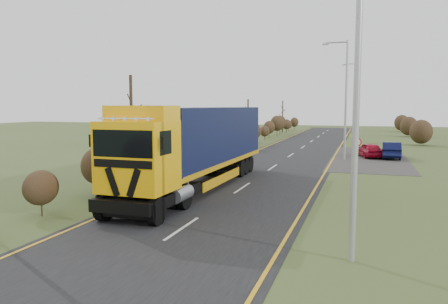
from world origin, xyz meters
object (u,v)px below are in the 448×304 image
Objects in this scene: lorry at (198,142)px; car_red_hatchback at (369,150)px; streetlight_near at (352,59)px; speed_sign at (356,148)px; car_blue_sedan at (391,150)px.

lorry reaches higher than car_red_hatchback.
lorry is 12.12m from streetlight_near.
streetlight_near reaches higher than speed_sign.
speed_sign is (-2.65, -8.48, 0.91)m from car_blue_sedan.
car_red_hatchback is 0.89× the size of car_blue_sedan.
speed_sign reaches higher than car_red_hatchback.
car_red_hatchback is 8.69m from speed_sign.
streetlight_near is 17.93m from speed_sign.
car_red_hatchback is at bearing 88.13° from streetlight_near.
car_blue_sedan is 1.80× the size of speed_sign.
lorry is at bearing -131.54° from speed_sign.
speed_sign is at bearing 49.58° from lorry.
car_red_hatchback is 26.54m from streetlight_near.
streetlight_near is at bearing 85.74° from car_blue_sedan.
car_red_hatchback is 1.74m from car_blue_sedan.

